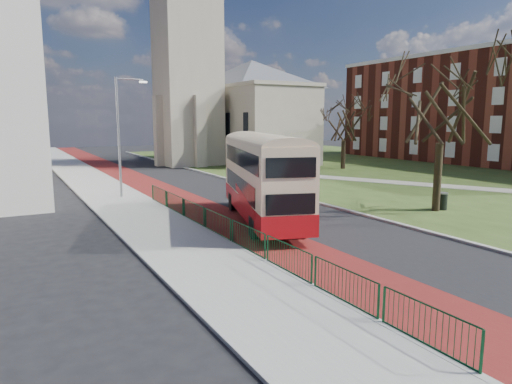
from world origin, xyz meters
TOP-DOWN VIEW (x-y plane):
  - ground at (0.00, 0.00)m, footprint 160.00×160.00m
  - road_carriageway at (1.50, 20.00)m, footprint 9.00×120.00m
  - bus_lane at (-1.20, 20.00)m, footprint 3.40×120.00m
  - pavement_west at (-5.00, 20.00)m, footprint 4.00×120.00m
  - kerb_west at (-3.00, 20.00)m, footprint 0.25×120.00m
  - kerb_east at (6.10, 22.00)m, footprint 0.25×80.00m
  - grass_green at (26.00, 22.00)m, footprint 40.00×80.00m
  - footpath at (20.00, 10.00)m, footprint 18.84×32.82m
  - pedestrian_railing at (-2.95, 4.00)m, footprint 0.07×24.00m
  - gothic_church at (12.56, 38.00)m, footprint 16.38×18.00m
  - brick_terrace at (40.00, 20.00)m, footprint 10.30×44.30m
  - streetlamp at (-4.35, 18.00)m, footprint 2.13×0.18m
  - bus at (0.34, 6.92)m, footprint 5.56×10.89m
  - winter_tree_near at (10.73, 4.53)m, footprint 8.09×8.09m
  - winter_tree_far at (20.93, 25.30)m, footprint 5.32×5.32m
  - litter_bin at (11.30, 4.57)m, footprint 0.71×0.71m

SIDE VIEW (x-z plane):
  - ground at x=0.00m, z-range 0.00..0.00m
  - road_carriageway at x=1.50m, z-range 0.00..0.01m
  - bus_lane at x=-1.20m, z-range 0.00..0.01m
  - grass_green at x=26.00m, z-range 0.00..0.04m
  - footpath at x=20.00m, z-range 0.04..0.07m
  - pavement_west at x=-5.00m, z-range 0.00..0.12m
  - kerb_west at x=-3.00m, z-range 0.00..0.13m
  - kerb_east at x=6.10m, z-range 0.00..0.13m
  - pedestrian_railing at x=-2.95m, z-range -0.01..1.11m
  - litter_bin at x=11.30m, z-range 0.04..1.07m
  - bus at x=0.34m, z-range 0.31..4.76m
  - streetlamp at x=-4.35m, z-range 0.59..8.59m
  - winter_tree_far at x=20.93m, z-range 1.54..9.34m
  - brick_terrace at x=40.00m, z-range 0.01..13.51m
  - winter_tree_near at x=10.73m, z-range 2.01..12.24m
  - gothic_church at x=12.56m, z-range -6.87..33.13m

